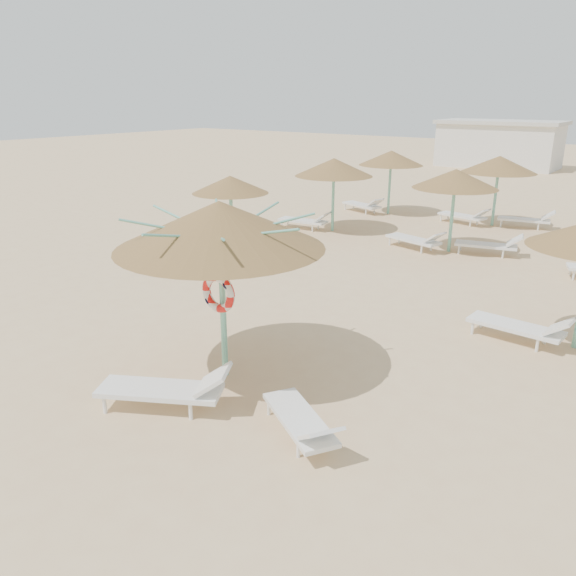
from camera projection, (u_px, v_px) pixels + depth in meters
The scene contains 6 objects.
ground at pixel (247, 371), 10.52m from camera, with size 120.00×120.00×0.00m, color #D6B382.
main_palapa at pixel (220, 225), 9.46m from camera, with size 3.60×3.60×3.23m.
lounger_main_a at pixel (168, 388), 9.12m from camera, with size 2.21×1.61×0.79m.
lounger_main_b at pixel (303, 421), 8.31m from camera, with size 1.85×1.43×0.67m.
palapa_field at pixel (474, 178), 18.54m from camera, with size 14.73×13.86×2.72m.
service_hut at pixel (499, 144), 40.04m from camera, with size 8.40×4.40×3.25m.
Camera 1 is at (6.21, -7.16, 4.88)m, focal length 35.00 mm.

